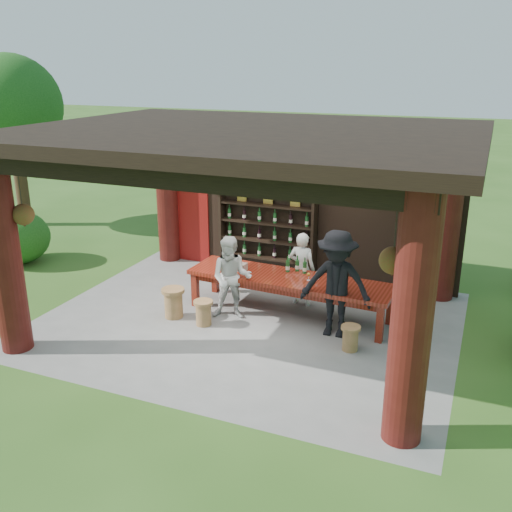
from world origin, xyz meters
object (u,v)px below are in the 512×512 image
at_px(tasting_table, 290,283).
at_px(guest_man, 336,284).
at_px(host, 302,269).
at_px(guest_woman, 232,278).
at_px(stool_far_left, 173,302).
at_px(napkin_basket, 240,267).
at_px(stool_near_right, 350,337).
at_px(wine_shelf, 267,232).
at_px(stool_near_left, 203,312).

height_order(tasting_table, guest_man, guest_man).
relative_size(tasting_table, host, 2.68).
bearing_deg(guest_man, guest_woman, 178.96).
relative_size(stool_far_left, guest_man, 0.30).
distance_m(stool_far_left, napkin_basket, 1.42).
bearing_deg(guest_woman, stool_far_left, -175.15).
xyz_separation_m(stool_near_right, host, (-1.35, 1.53, 0.50)).
distance_m(wine_shelf, guest_man, 3.21).
bearing_deg(guest_man, stool_near_right, -51.02).
xyz_separation_m(stool_near_left, guest_man, (2.29, 0.52, 0.70)).
height_order(wine_shelf, stool_near_left, wine_shelf).
xyz_separation_m(tasting_table, stool_near_right, (1.40, -0.96, -0.41)).
relative_size(stool_near_left, stool_near_right, 1.08).
distance_m(guest_woman, napkin_basket, 0.52).
distance_m(stool_far_left, guest_woman, 1.19).
xyz_separation_m(stool_far_left, guest_man, (2.96, 0.44, 0.65)).
relative_size(wine_shelf, stool_near_left, 4.75).
bearing_deg(stool_near_left, stool_near_right, 1.42).
relative_size(stool_near_right, guest_man, 0.23).
bearing_deg(napkin_basket, guest_woman, -82.43).
xyz_separation_m(wine_shelf, tasting_table, (1.18, -1.85, -0.34)).
distance_m(wine_shelf, host, 1.79).
bearing_deg(guest_woman, stool_near_right, -27.67).
bearing_deg(napkin_basket, tasting_table, 0.58).
bearing_deg(host, guest_man, 135.72).
height_order(tasting_table, stool_near_right, tasting_table).
xyz_separation_m(stool_near_left, host, (1.33, 1.60, 0.48)).
xyz_separation_m(stool_near_right, stool_far_left, (-3.36, 0.02, 0.07)).
relative_size(stool_near_right, host, 0.30).
bearing_deg(tasting_table, host, 85.19).
xyz_separation_m(wine_shelf, stool_near_left, (-0.10, -2.87, -0.73)).
xyz_separation_m(wine_shelf, stool_far_left, (-0.77, -2.79, -0.68)).
distance_m(wine_shelf, tasting_table, 2.22).
xyz_separation_m(tasting_table, stool_near_left, (-1.28, -1.02, -0.39)).
bearing_deg(tasting_table, wine_shelf, 122.54).
bearing_deg(stool_near_left, stool_far_left, 172.72).
xyz_separation_m(wine_shelf, guest_woman, (0.24, -2.38, -0.20)).
bearing_deg(stool_far_left, tasting_table, 25.66).
height_order(tasting_table, stool_far_left, tasting_table).
bearing_deg(host, guest_woman, 51.90).
height_order(stool_far_left, napkin_basket, napkin_basket).
relative_size(tasting_table, stool_far_left, 6.90).
height_order(host, napkin_basket, host).
distance_m(stool_near_right, stool_far_left, 3.36).
bearing_deg(tasting_table, stool_far_left, -154.34).
bearing_deg(host, wine_shelf, -42.14).
bearing_deg(stool_near_right, guest_woman, 169.64).
bearing_deg(wine_shelf, tasting_table, -57.46).
relative_size(wine_shelf, host, 1.52).
height_order(guest_woman, guest_man, guest_man).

